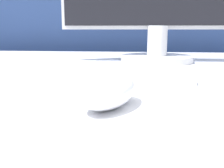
% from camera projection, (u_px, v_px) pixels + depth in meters
% --- Properties ---
extents(partition_panel, '(5.00, 0.03, 1.43)m').
position_uv_depth(partition_panel, '(126.00, 51.00, 1.37)').
color(partition_panel, navy).
rests_on(partition_panel, ground_plane).
extents(computer_mouse_near, '(0.10, 0.13, 0.05)m').
position_uv_depth(computer_mouse_near, '(109.00, 91.00, 0.36)').
color(computer_mouse_near, white).
rests_on(computer_mouse_near, desk).
extents(keyboard, '(0.40, 0.16, 0.02)m').
position_uv_depth(keyboard, '(103.00, 72.00, 0.59)').
color(keyboard, white).
rests_on(keyboard, desk).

